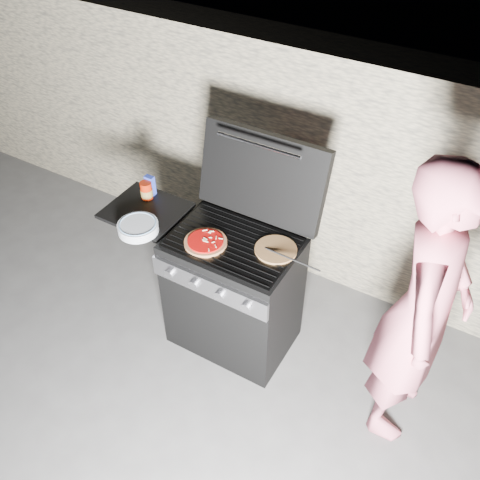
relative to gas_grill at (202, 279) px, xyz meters
The scene contains 10 objects.
ground 0.52m from the gas_grill, ahead, with size 50.00×50.00×0.00m, color #434241.
stone_wall 1.17m from the gas_grill, 76.61° to the left, with size 8.00×0.35×1.80m, color tan.
gas_grill is the anchor object (origin of this frame).
pizza_topped 0.49m from the gas_grill, 40.04° to the right, with size 0.26×0.26×0.03m, color tan, non-canonical shape.
pizza_plain 0.69m from the gas_grill, ahead, with size 0.26×0.26×0.01m, color tan.
sauce_jar 0.71m from the gas_grill, 167.79° to the left, with size 0.08×0.08×0.12m, color #A51F08.
blue_carton 0.73m from the gas_grill, 162.40° to the left, with size 0.07×0.04×0.14m, color #2537B2.
plate_stack 0.61m from the gas_grill, 148.11° to the right, with size 0.26×0.26×0.06m, color silver.
person 1.49m from the gas_grill, ahead, with size 0.68×0.45×1.86m, color #CD6377.
tongs 0.81m from the gas_grill, ahead, with size 0.01×0.01×0.40m, color black.
Camera 1 is at (1.26, -2.08, 3.08)m, focal length 40.00 mm.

